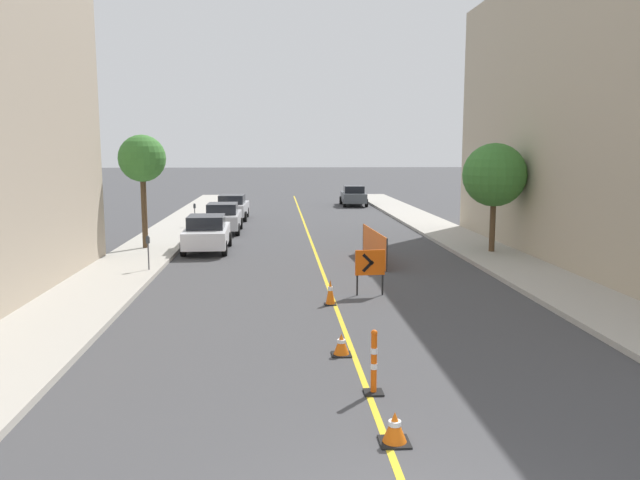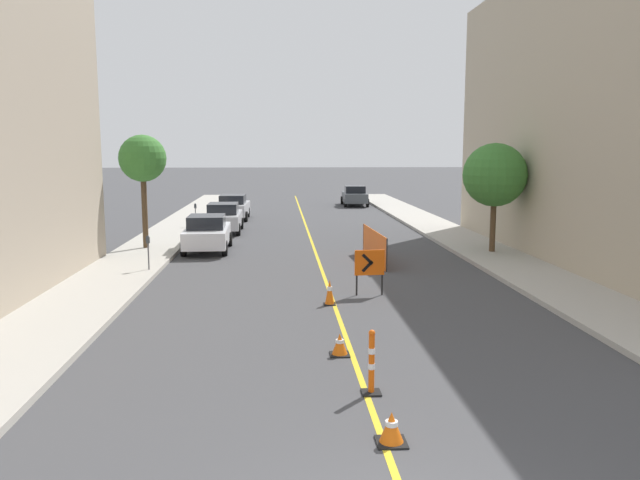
% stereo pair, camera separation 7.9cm
% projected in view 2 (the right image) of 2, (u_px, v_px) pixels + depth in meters
% --- Properties ---
extents(lane_stripe, '(0.12, 53.50, 0.01)m').
position_uv_depth(lane_stripe, '(309.00, 233.00, 33.25)').
color(lane_stripe, gold).
rests_on(lane_stripe, ground_plane).
extents(sidewalk_left, '(2.76, 53.50, 0.16)m').
position_uv_depth(sidewalk_left, '(171.00, 233.00, 32.77)').
color(sidewalk_left, '#ADA89E').
rests_on(sidewalk_left, ground_plane).
extents(sidewalk_right, '(2.76, 53.50, 0.16)m').
position_uv_depth(sidewalk_right, '(443.00, 230.00, 33.71)').
color(sidewalk_right, '#ADA89E').
rests_on(sidewalk_right, ground_plane).
extents(traffic_cone_nearest, '(0.46, 0.46, 0.49)m').
position_uv_depth(traffic_cone_nearest, '(391.00, 428.00, 9.44)').
color(traffic_cone_nearest, black).
rests_on(traffic_cone_nearest, ground_plane).
extents(traffic_cone_second, '(0.43, 0.43, 0.49)m').
position_uv_depth(traffic_cone_second, '(340.00, 344.00, 13.49)').
color(traffic_cone_second, black).
rests_on(traffic_cone_second, ground_plane).
extents(traffic_cone_third, '(0.34, 0.34, 0.75)m').
position_uv_depth(traffic_cone_third, '(330.00, 292.00, 17.87)').
color(traffic_cone_third, black).
rests_on(traffic_cone_third, ground_plane).
extents(delineator_post_front, '(0.35, 0.35, 1.20)m').
position_uv_depth(delineator_post_front, '(371.00, 366.00, 11.32)').
color(delineator_post_front, black).
rests_on(delineator_post_front, ground_plane).
extents(arrow_barricade_primary, '(0.92, 0.13, 1.40)m').
position_uv_depth(arrow_barricade_primary, '(370.00, 264.00, 18.95)').
color(arrow_barricade_primary, '#EF560C').
rests_on(arrow_barricade_primary, ground_plane).
extents(safety_mesh_fence, '(0.29, 4.51, 1.24)m').
position_uv_depth(safety_mesh_fence, '(374.00, 246.00, 24.76)').
color(safety_mesh_fence, '#EF560C').
rests_on(safety_mesh_fence, ground_plane).
extents(parked_car_curb_near, '(1.95, 4.34, 1.59)m').
position_uv_depth(parked_car_curb_near, '(207.00, 233.00, 27.27)').
color(parked_car_curb_near, silver).
rests_on(parked_car_curb_near, ground_plane).
extents(parked_car_curb_mid, '(1.93, 4.31, 1.59)m').
position_uv_depth(parked_car_curb_mid, '(224.00, 218.00, 33.40)').
color(parked_car_curb_mid, '#B7B7BC').
rests_on(parked_car_curb_mid, ground_plane).
extents(parked_car_curb_far, '(1.96, 4.37, 1.59)m').
position_uv_depth(parked_car_curb_far, '(233.00, 207.00, 39.59)').
color(parked_car_curb_far, '#B7B7BC').
rests_on(parked_car_curb_far, ground_plane).
extents(parked_car_opposite_side, '(1.99, 4.37, 1.59)m').
position_uv_depth(parked_car_opposite_side, '(355.00, 196.00, 49.38)').
color(parked_car_opposite_side, '#474C51').
rests_on(parked_car_opposite_side, ground_plane).
extents(parking_meter_near_curb, '(0.12, 0.11, 1.23)m').
position_uv_depth(parking_meter_near_curb, '(148.00, 245.00, 22.22)').
color(parking_meter_near_curb, '#4C4C51').
rests_on(parking_meter_near_curb, sidewalk_left).
extents(parking_meter_far_curb, '(0.12, 0.11, 1.28)m').
position_uv_depth(parking_meter_far_curb, '(195.00, 210.00, 34.87)').
color(parking_meter_far_curb, '#4C4C51').
rests_on(parking_meter_far_curb, sidewalk_left).
extents(street_tree_left_near, '(2.02, 2.02, 4.90)m').
position_uv_depth(street_tree_left_near, '(143.00, 159.00, 26.81)').
color(street_tree_left_near, '#4C3823').
rests_on(street_tree_left_near, sidewalk_left).
extents(street_tree_right_near, '(2.64, 2.64, 4.54)m').
position_uv_depth(street_tree_right_near, '(495.00, 175.00, 25.87)').
color(street_tree_right_near, '#4C3823').
rests_on(street_tree_right_near, sidewalk_right).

